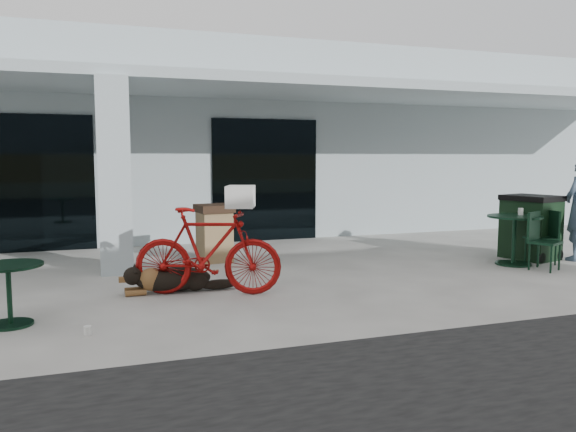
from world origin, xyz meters
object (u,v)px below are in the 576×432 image
object	(u,v)px
cafe_chair_far_a	(545,242)
dog	(174,278)
bicycle	(208,251)
wheeled_bin	(531,227)
trash_receptacle	(214,233)
cafe_chair_far_b	(541,237)
cafe_table_near	(9,295)
cafe_table_far	(514,240)

from	to	relation	value
cafe_chair_far_a	dog	bearing A→B (deg)	150.52
bicycle	wheeled_bin	xyz separation A→B (m)	(6.13, 0.80, -0.01)
cafe_chair_far_a	trash_receptacle	distance (m)	5.61
bicycle	dog	distance (m)	0.66
cafe_chair_far_a	wheeled_bin	size ratio (longest dim) A/B	0.82
cafe_chair_far_b	trash_receptacle	size ratio (longest dim) A/B	0.92
cafe_table_near	trash_receptacle	bearing A→B (deg)	46.61
cafe_chair_far_a	wheeled_bin	xyz separation A→B (m)	(0.56, 0.95, 0.11)
cafe_chair_far_a	cafe_table_far	bearing A→B (deg)	79.54
dog	cafe_table_far	bearing A→B (deg)	0.92
wheeled_bin	cafe_table_far	bearing A→B (deg)	-165.26
dog	cafe_chair_far_b	xyz separation A→B (m)	(6.35, 0.01, 0.27)
cafe_table_far	cafe_chair_far_b	world-z (taller)	cafe_chair_far_b
dog	cafe_chair_far_a	world-z (taller)	cafe_chair_far_a
cafe_table_far	dog	bearing A→B (deg)	-178.95
cafe_table_far	trash_receptacle	world-z (taller)	trash_receptacle
cafe_table_far	trash_receptacle	bearing A→B (deg)	157.67
bicycle	cafe_table_far	xyz separation A→B (m)	(5.43, 0.41, -0.17)
cafe_table_far	cafe_chair_far_b	distance (m)	0.50
cafe_table_far	cafe_chair_far_a	world-z (taller)	cafe_chair_far_a
cafe_chair_far_b	trash_receptacle	bearing A→B (deg)	-106.57
trash_receptacle	wheeled_bin	world-z (taller)	wheeled_bin
trash_receptacle	wheeled_bin	bearing A→B (deg)	-16.06
cafe_table_far	cafe_chair_far_a	xyz separation A→B (m)	(0.15, -0.56, 0.05)
bicycle	cafe_table_far	size ratio (longest dim) A/B	2.17
trash_receptacle	wheeled_bin	distance (m)	5.78
cafe_table_far	cafe_chair_far_b	size ratio (longest dim) A/B	0.97
trash_receptacle	cafe_table_far	bearing A→B (deg)	-22.33
bicycle	wheeled_bin	world-z (taller)	bicycle
bicycle	cafe_chair_far_a	bearing A→B (deg)	-71.66
bicycle	trash_receptacle	bearing A→B (deg)	6.47
bicycle	cafe_table_near	size ratio (longest dim) A/B	2.69
dog	cafe_table_far	world-z (taller)	cafe_table_far
cafe_table_far	trash_receptacle	distance (m)	5.25
bicycle	cafe_chair_far_a	world-z (taller)	bicycle
trash_receptacle	cafe_chair_far_b	bearing A→B (deg)	-21.34
cafe_table_far	wheeled_bin	xyz separation A→B (m)	(0.70, 0.39, 0.16)
cafe_chair_far_a	cafe_chair_far_b	size ratio (longest dim) A/B	1.02
bicycle	cafe_table_near	xyz separation A→B (m)	(-2.35, -0.69, -0.25)
cafe_table_far	cafe_chair_far_b	bearing A→B (deg)	-11.02
cafe_table_near	trash_receptacle	size ratio (longest dim) A/B	0.72
bicycle	cafe_chair_far_a	distance (m)	5.58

